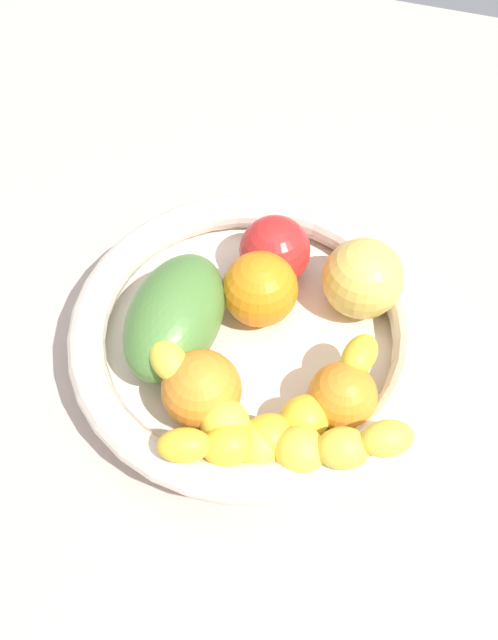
{
  "coord_description": "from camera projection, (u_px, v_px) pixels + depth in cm",
  "views": [
    {
      "loc": [
        -31.9,
        -9.99,
        56.68
      ],
      "look_at": [
        0.0,
        0.0,
        8.26
      ],
      "focal_mm": 39.31,
      "sensor_mm": 36.0,
      "label": 1
    }
  ],
  "objects": [
    {
      "name": "orange_front",
      "position": [
        201.0,
        390.0,
        0.55
      ],
      "size": [
        6.39,
        6.39,
        6.39
      ],
      "primitive_type": "sphere",
      "color": "orange",
      "rests_on": "fruit_bowl"
    },
    {
      "name": "tomato_red",
      "position": [
        270.0,
        250.0,
        0.63
      ],
      "size": [
        6.43,
        6.43,
        6.43
      ],
      "primitive_type": "sphere",
      "color": "red",
      "rests_on": "fruit_bowl"
    },
    {
      "name": "orange_mid_right",
      "position": [
        262.0,
        290.0,
        0.6
      ],
      "size": [
        6.64,
        6.64,
        6.64
      ],
      "primitive_type": "sphere",
      "color": "orange",
      "rests_on": "fruit_bowl"
    },
    {
      "name": "banana_draped_right",
      "position": [
        265.0,
        427.0,
        0.53
      ],
      "size": [
        7.88,
        22.18,
        6.38
      ],
      "color": "yellow",
      "rests_on": "fruit_bowl"
    },
    {
      "name": "banana_draped_left",
      "position": [
        283.0,
        418.0,
        0.53
      ],
      "size": [
        15.56,
        14.67,
        5.03
      ],
      "color": "yellow",
      "rests_on": "fruit_bowl"
    },
    {
      "name": "mango_green",
      "position": [
        175.0,
        316.0,
        0.58
      ],
      "size": [
        12.71,
        7.76,
        6.94
      ],
      "primitive_type": "ellipsoid",
      "rotation": [
        0.0,
        0.0,
        0.0
      ],
      "color": "#4F7E38",
      "rests_on": "fruit_bowl"
    },
    {
      "name": "kitchen_counter",
      "position": [
        249.0,
        362.0,
        0.64
      ],
      "size": [
        120.0,
        120.0,
        3.0
      ],
      "primitive_type": "cube",
      "color": "#B9A599",
      "rests_on": "ground"
    },
    {
      "name": "orange_mid_left",
      "position": [
        342.0,
        396.0,
        0.55
      ],
      "size": [
        5.55,
        5.55,
        5.55
      ],
      "primitive_type": "sphere",
      "color": "orange",
      "rests_on": "fruit_bowl"
    },
    {
      "name": "apple_yellow",
      "position": [
        363.0,
        279.0,
        0.61
      ],
      "size": [
        7.11,
        7.11,
        7.11
      ],
      "primitive_type": "sphere",
      "color": "#DFC054",
      "rests_on": "fruit_bowl"
    },
    {
      "name": "fruit_bowl",
      "position": [
        249.0,
        336.0,
        0.61
      ],
      "size": [
        30.96,
        30.96,
        5.45
      ],
      "color": "beige",
      "rests_on": "kitchen_counter"
    }
  ]
}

